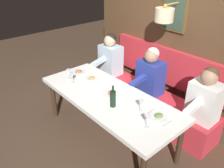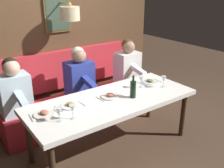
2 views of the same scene
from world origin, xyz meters
name	(u,v)px [view 1 (image 1 of 2)]	position (x,y,z in m)	size (l,w,h in m)	color
ground_plane	(108,136)	(0.00, 0.00, 0.00)	(12.00, 12.00, 0.00)	#4C3828
dining_table	(108,100)	(0.00, 0.00, 0.67)	(0.90, 2.22, 0.74)	white
banquette_bench	(147,103)	(0.89, 0.00, 0.23)	(0.52, 2.42, 0.45)	red
back_wall_panel	(176,32)	(1.46, 0.00, 1.37)	(0.59, 3.62, 2.90)	brown
diner_nearest	(205,97)	(0.88, -0.97, 0.82)	(0.60, 0.40, 0.79)	white
diner_near	(150,73)	(0.88, -0.01, 0.82)	(0.60, 0.40, 0.79)	#283893
diner_middle	(110,56)	(0.88, 0.97, 0.82)	(0.60, 0.40, 0.79)	silver
place_setting_0	(112,94)	(0.06, -0.01, 0.75)	(0.24, 0.32, 0.05)	silver
place_setting_1	(92,79)	(0.12, 0.53, 0.75)	(0.24, 0.32, 0.05)	white
place_setting_2	(79,72)	(0.10, 0.87, 0.75)	(0.24, 0.32, 0.05)	silver
place_setting_3	(159,117)	(0.13, -0.79, 0.75)	(0.24, 0.32, 0.05)	silver
wine_glass_0	(147,119)	(-0.11, -0.81, 0.86)	(0.07, 0.07, 0.16)	silver
wine_glass_1	(72,76)	(-0.17, 0.65, 0.86)	(0.07, 0.07, 0.16)	silver
wine_glass_2	(69,72)	(-0.13, 0.80, 0.86)	(0.07, 0.07, 0.16)	silver
wine_glass_3	(141,103)	(0.07, -0.55, 0.86)	(0.07, 0.07, 0.16)	silver
wine_bottle	(113,99)	(-0.12, -0.24, 0.86)	(0.08, 0.08, 0.30)	black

